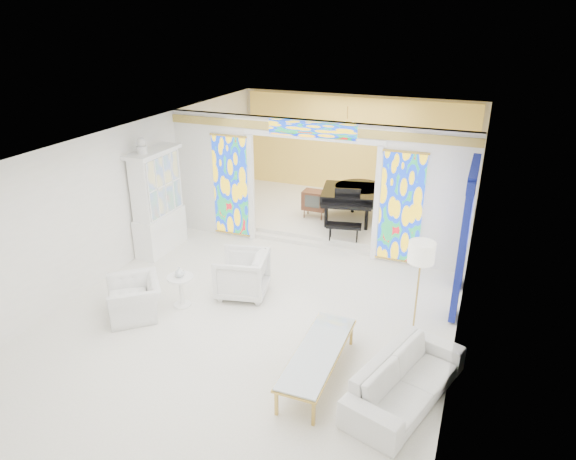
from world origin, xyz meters
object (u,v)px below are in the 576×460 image
at_px(armchair_left, 134,298).
at_px(coffee_table, 318,353).
at_px(sofa, 406,379).
at_px(armchair_right, 242,274).
at_px(china_cabinet, 158,202).
at_px(tv_console, 315,200).
at_px(grand_piano, 354,194).

xyz_separation_m(armchair_left, coffee_table, (3.66, -0.44, 0.09)).
relative_size(armchair_left, sofa, 0.47).
distance_m(armchair_right, sofa, 3.93).
height_order(china_cabinet, tv_console, china_cabinet).
distance_m(armchair_right, grand_piano, 4.45).
bearing_deg(sofa, grand_piano, 39.18).
relative_size(armchair_left, tv_console, 1.46).
xyz_separation_m(armchair_right, grand_piano, (1.07, 4.30, 0.41)).
distance_m(china_cabinet, tv_console, 4.02).
distance_m(armchair_left, grand_piano, 6.26).
height_order(coffee_table, tv_console, tv_console).
distance_m(coffee_table, grand_piano, 6.23).
height_order(china_cabinet, sofa, china_cabinet).
distance_m(armchair_left, tv_console, 5.65).
height_order(china_cabinet, armchair_left, china_cabinet).
relative_size(grand_piano, tv_console, 3.77).
bearing_deg(armchair_left, china_cabinet, 163.86).
bearing_deg(grand_piano, armchair_right, -115.30).
distance_m(armchair_right, tv_console, 4.03).
bearing_deg(grand_piano, coffee_table, -91.19).
bearing_deg(coffee_table, china_cabinet, 148.15).
bearing_deg(armchair_right, china_cabinet, -126.57).
distance_m(armchair_left, coffee_table, 3.69).
xyz_separation_m(sofa, tv_console, (-3.36, 5.84, 0.32)).
xyz_separation_m(china_cabinet, armchair_right, (2.68, -1.20, -0.73)).
bearing_deg(armchair_right, grand_piano, 153.51).
distance_m(sofa, tv_console, 6.74).
xyz_separation_m(armchair_right, sofa, (3.48, -1.81, -0.11)).
height_order(armchair_left, sofa, armchair_left).
bearing_deg(sofa, tv_console, 47.58).
bearing_deg(china_cabinet, tv_console, 45.28).
xyz_separation_m(armchair_right, tv_console, (0.12, 4.03, 0.20)).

